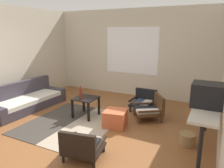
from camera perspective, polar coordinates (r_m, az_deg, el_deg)
name	(u,v)px	position (r m, az deg, el deg)	size (l,w,h in m)	color
ground_plane	(76,132)	(4.52, -9.64, -12.63)	(7.80, 7.80, 0.00)	brown
far_wall_with_window	(132,53)	(6.77, 5.47, 8.31)	(5.60, 0.13, 2.70)	beige
area_rug	(72,123)	(4.93, -10.79, -10.27)	(1.85, 2.15, 0.01)	#38332D
couch	(26,101)	(6.10, -22.13, -4.22)	(0.87, 2.11, 0.70)	#38333D
coffee_table	(86,102)	(5.11, -7.10, -4.82)	(0.53, 0.55, 0.47)	black
armchair_by_window	(144,101)	(5.59, 8.59, -4.52)	(0.61, 0.56, 0.54)	black
armchair_striped_foreground	(82,146)	(3.53, -8.08, -16.30)	(0.69, 0.65, 0.53)	black
armchair_corner	(151,108)	(5.05, 10.54, -6.47)	(0.82, 0.82, 0.58)	#472D19
ottoman_orange	(115,118)	(4.64, 0.94, -9.23)	(0.46, 0.46, 0.36)	#BC5633
console_shelf	(206,110)	(3.92, 24.04, -6.37)	(0.40, 1.71, 0.81)	beige
crt_television	(207,95)	(3.77, 24.35, -2.67)	(0.49, 0.44, 0.38)	black
clay_vase	(208,93)	(4.20, 24.58, -2.29)	(0.18, 0.18, 0.27)	#935B38
glass_bottle	(81,94)	(4.95, -8.43, -2.59)	(0.07, 0.07, 0.32)	#5B2319
wicker_basket	(187,139)	(4.20, 19.63, -13.81)	(0.30, 0.30, 0.21)	olive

